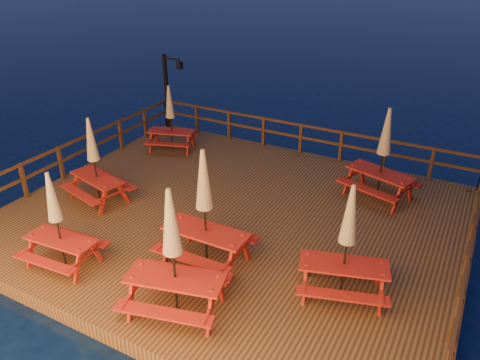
{
  "coord_description": "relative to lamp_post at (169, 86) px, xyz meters",
  "views": [
    {
      "loc": [
        5.49,
        -9.68,
        7.13
      ],
      "look_at": [
        -0.13,
        0.6,
        1.17
      ],
      "focal_mm": 35.0,
      "sensor_mm": 36.0,
      "label": 1
    }
  ],
  "objects": [
    {
      "name": "ground",
      "position": [
        5.39,
        -4.55,
        -2.2
      ],
      "size": [
        500.0,
        500.0,
        0.0
      ],
      "primitive_type": "plane",
      "color": "black",
      "rests_on": "ground"
    },
    {
      "name": "lamp_post",
      "position": [
        0.0,
        0.0,
        0.0
      ],
      "size": [
        0.85,
        0.18,
        3.0
      ],
      "color": "black",
      "rests_on": "deck"
    },
    {
      "name": "picnic_table_1",
      "position": [
        1.17,
        -1.6,
        -0.57
      ],
      "size": [
        1.99,
        1.81,
        2.36
      ],
      "rotation": [
        0.0,
        0.0,
        0.32
      ],
      "color": "maroon",
      "rests_on": "deck"
    },
    {
      "name": "deck_piles",
      "position": [
        5.39,
        -4.55,
        -2.5
      ],
      "size": [
        11.44,
        9.44,
        1.4
      ],
      "color": "#3D2813",
      "rests_on": "ground"
    },
    {
      "name": "picnic_table_6",
      "position": [
        6.23,
        -8.4,
        -0.33
      ],
      "size": [
        2.31,
        2.06,
        2.81
      ],
      "rotation": [
        0.0,
        0.0,
        0.25
      ],
      "color": "maroon",
      "rests_on": "deck"
    },
    {
      "name": "deck",
      "position": [
        5.39,
        -4.55,
        -2.0
      ],
      "size": [
        12.0,
        10.0,
        0.4
      ],
      "primitive_type": "cube",
      "color": "#452316",
      "rests_on": "ground"
    },
    {
      "name": "picnic_table_4",
      "position": [
        5.88,
        -6.72,
        -0.31
      ],
      "size": [
        2.02,
        1.66,
        2.87
      ],
      "rotation": [
        0.0,
        0.0,
        0.01
      ],
      "color": "maroon",
      "rests_on": "deck"
    },
    {
      "name": "railing",
      "position": [
        5.39,
        -2.77,
        -1.03
      ],
      "size": [
        11.8,
        9.75,
        1.1
      ],
      "color": "#3D2813",
      "rests_on": "deck"
    },
    {
      "name": "picnic_table_2",
      "position": [
        9.01,
        -6.32,
        -0.43
      ],
      "size": [
        2.21,
        1.99,
        2.63
      ],
      "rotation": [
        0.0,
        0.0,
        0.3
      ],
      "color": "maroon",
      "rests_on": "deck"
    },
    {
      "name": "picnic_table_3",
      "position": [
        3.03,
        -8.4,
        -0.56
      ],
      "size": [
        1.76,
        1.49,
        2.38
      ],
      "rotation": [
        0.0,
        0.0,
        0.07
      ],
      "color": "maroon",
      "rests_on": "deck"
    },
    {
      "name": "picnic_table_0",
      "position": [
        8.63,
        -1.66,
        -0.37
      ],
      "size": [
        2.3,
        2.08,
        2.75
      ],
      "rotation": [
        0.0,
        0.0,
        -0.31
      ],
      "color": "maroon",
      "rests_on": "deck"
    },
    {
      "name": "picnic_table_5",
      "position": [
        1.56,
        -5.72,
        -0.48
      ],
      "size": [
        2.06,
        1.83,
        2.53
      ],
      "rotation": [
        0.0,
        0.0,
        -0.24
      ],
      "color": "maroon",
      "rests_on": "deck"
    }
  ]
}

